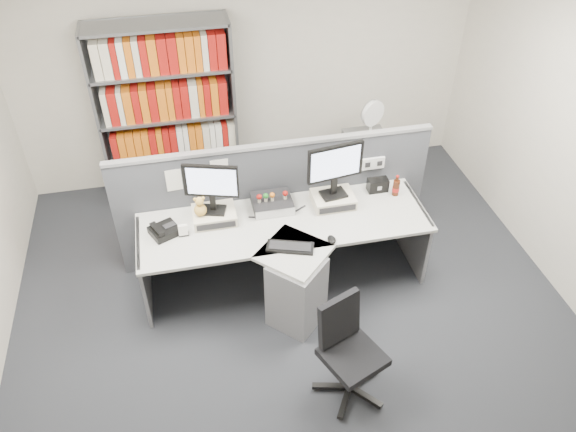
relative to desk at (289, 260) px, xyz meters
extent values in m
plane|color=#2E3137|center=(0.00, -0.60, -0.46)|extent=(5.50, 5.50, 0.00)
cube|color=beige|center=(0.00, 2.15, 0.89)|extent=(5.00, 0.04, 2.70)
cube|color=white|center=(0.00, -0.60, 2.24)|extent=(5.00, 5.50, 0.04)
cube|color=#474950|center=(0.00, 0.65, 0.17)|extent=(3.00, 0.05, 1.25)
cube|color=#A3A3A8|center=(0.00, 0.65, 0.80)|extent=(3.00, 0.07, 0.03)
cube|color=white|center=(0.95, 0.62, 0.49)|extent=(0.22, 0.04, 0.12)
cube|color=white|center=(-0.90, 0.63, 0.59)|extent=(0.16, 0.00, 0.22)
cube|color=white|center=(-0.50, 0.63, 0.59)|extent=(0.16, 0.00, 0.22)
cube|color=white|center=(0.70, 0.63, 0.59)|extent=(0.16, 0.00, 0.22)
cube|color=beige|center=(0.00, 0.22, 0.25)|extent=(2.60, 0.80, 0.03)
cube|color=beige|center=(0.00, -0.18, 0.25)|extent=(0.74, 0.74, 0.03)
cube|color=gray|center=(0.00, -0.30, -0.11)|extent=(0.57, 0.57, 0.69)
cube|color=gray|center=(-1.28, 0.22, -0.10)|extent=(0.03, 0.70, 0.72)
cube|color=gray|center=(1.28, 0.22, -0.10)|extent=(0.03, 0.70, 0.72)
cube|color=gray|center=(0.00, 0.58, -0.11)|extent=(2.50, 0.02, 0.45)
cube|color=beige|center=(-0.60, 0.38, 0.31)|extent=(0.38, 0.30, 0.10)
cube|color=black|center=(-0.60, 0.23, 0.31)|extent=(0.34, 0.01, 0.06)
cube|color=beige|center=(0.50, 0.38, 0.31)|extent=(0.38, 0.30, 0.10)
cube|color=black|center=(0.50, 0.23, 0.31)|extent=(0.34, 0.01, 0.06)
cube|color=black|center=(-0.60, 0.38, 0.37)|extent=(0.24, 0.21, 0.02)
cube|color=black|center=(-0.60, 0.38, 0.46)|extent=(0.05, 0.04, 0.17)
cube|color=black|center=(-0.60, 0.38, 0.69)|extent=(0.46, 0.17, 0.31)
cube|color=#C8D6FF|center=(-0.60, 0.37, 0.69)|extent=(0.41, 0.13, 0.27)
cube|color=black|center=(0.50, 0.38, 0.37)|extent=(0.25, 0.20, 0.02)
cube|color=black|center=(0.50, 0.38, 0.47)|extent=(0.06, 0.04, 0.19)
cube|color=black|center=(0.50, 0.38, 0.72)|extent=(0.52, 0.11, 0.34)
cube|color=#C8D6FF|center=(0.50, 0.37, 0.72)|extent=(0.46, 0.07, 0.29)
cube|color=black|center=(-0.06, 0.45, 0.31)|extent=(0.36, 0.32, 0.10)
cube|color=silver|center=(-0.06, 0.29, 0.31)|extent=(0.36, 0.01, 0.09)
cylinder|color=beige|center=(-0.18, 0.43, 0.38)|extent=(0.03, 0.03, 0.03)
sphere|color=#A5140F|center=(-0.18, 0.43, 0.42)|extent=(0.05, 0.05, 0.05)
cylinder|color=beige|center=(-0.12, 0.43, 0.38)|extent=(0.03, 0.03, 0.03)
sphere|color=#19721E|center=(-0.12, 0.43, 0.42)|extent=(0.05, 0.05, 0.05)
cylinder|color=beige|center=(-0.06, 0.43, 0.38)|extent=(0.03, 0.03, 0.03)
sphere|color=orange|center=(-0.06, 0.43, 0.42)|extent=(0.05, 0.05, 0.05)
cylinder|color=beige|center=(0.06, 0.43, 0.38)|extent=(0.03, 0.03, 0.03)
sphere|color=#A5140F|center=(0.06, 0.43, 0.42)|extent=(0.05, 0.05, 0.05)
cube|color=black|center=(-0.02, -0.13, 0.28)|extent=(0.43, 0.27, 0.02)
cube|color=black|center=(-0.02, -0.13, 0.29)|extent=(0.37, 0.21, 0.01)
ellipsoid|color=black|center=(0.34, -0.12, 0.28)|extent=(0.07, 0.11, 0.04)
cube|color=black|center=(-1.05, 0.29, 0.30)|extent=(0.30, 0.29, 0.06)
cube|color=black|center=(-1.10, 0.26, 0.35)|extent=(0.13, 0.19, 0.04)
cube|color=black|center=(-1.00, 0.31, 0.33)|extent=(0.12, 0.10, 0.01)
cube|color=black|center=(-0.89, 0.24, 0.27)|extent=(0.09, 0.05, 0.02)
cube|color=white|center=(-0.89, 0.22, 0.33)|extent=(0.08, 0.03, 0.09)
cube|color=white|center=(-0.89, 0.25, 0.33)|extent=(0.08, 0.03, 0.09)
sphere|color=gold|center=(-0.72, 0.35, 0.42)|extent=(0.11, 0.11, 0.11)
sphere|color=gold|center=(-0.72, 0.35, 0.51)|extent=(0.08, 0.08, 0.08)
sphere|color=gold|center=(-0.75, 0.35, 0.54)|extent=(0.03, 0.03, 0.03)
sphere|color=gold|center=(-0.68, 0.35, 0.54)|extent=(0.03, 0.03, 0.03)
cube|color=black|center=(0.97, 0.49, 0.33)|extent=(0.19, 0.11, 0.13)
cylinder|color=#3F190A|center=(1.11, 0.39, 0.34)|extent=(0.06, 0.06, 0.16)
cylinder|color=#A5140F|center=(1.11, 0.39, 0.33)|extent=(0.07, 0.07, 0.04)
cylinder|color=#3F190A|center=(1.11, 0.39, 0.45)|extent=(0.02, 0.02, 0.04)
cylinder|color=#A5140F|center=(1.11, 0.39, 0.47)|extent=(0.03, 0.03, 0.01)
cube|color=slate|center=(-1.59, 1.85, 0.54)|extent=(0.03, 0.40, 2.00)
cube|color=slate|center=(-0.21, 1.85, 0.54)|extent=(0.03, 0.40, 2.00)
cube|color=slate|center=(-0.90, 2.04, 0.54)|extent=(1.40, 0.02, 2.00)
cube|color=slate|center=(-0.90, 1.85, -0.44)|extent=(1.38, 0.40, 0.03)
cube|color=slate|center=(-0.90, 1.85, 0.06)|extent=(1.38, 0.40, 0.03)
cube|color=slate|center=(-0.90, 1.85, 0.56)|extent=(1.38, 0.40, 0.03)
cube|color=slate|center=(-0.90, 1.85, 1.06)|extent=(1.38, 0.40, 0.03)
cube|color=slate|center=(-0.90, 1.85, 1.52)|extent=(1.38, 0.40, 0.03)
cube|color=#A5140F|center=(-0.90, 1.82, -0.24)|extent=(1.24, 0.28, 0.36)
cube|color=orange|center=(-0.90, 1.82, 0.26)|extent=(1.24, 0.28, 0.36)
cube|color=beige|center=(-0.90, 1.82, 0.76)|extent=(1.24, 0.28, 0.36)
cube|color=white|center=(-0.90, 1.82, 1.26)|extent=(1.24, 0.28, 0.36)
cube|color=slate|center=(1.20, 1.40, -0.11)|extent=(0.45, 0.60, 0.70)
cube|color=black|center=(1.20, 1.10, 0.06)|extent=(0.40, 0.02, 0.28)
cube|color=black|center=(1.20, 1.10, -0.26)|extent=(0.40, 0.02, 0.28)
cylinder|color=white|center=(1.20, 1.40, 0.26)|extent=(0.17, 0.17, 0.03)
cylinder|color=white|center=(1.20, 1.40, 0.36)|extent=(0.03, 0.03, 0.17)
cylinder|color=white|center=(1.20, 1.39, 0.58)|extent=(0.28, 0.16, 0.28)
cylinder|color=silver|center=(1.20, 1.41, 0.58)|extent=(0.27, 0.15, 0.28)
cylinder|color=silver|center=(0.25, -1.11, -0.23)|extent=(0.05, 0.05, 0.36)
cube|color=black|center=(0.25, -1.11, -0.03)|extent=(0.54, 0.54, 0.06)
cube|color=black|center=(0.18, -0.93, 0.22)|extent=(0.37, 0.23, 0.42)
cube|color=black|center=(0.40, -1.04, -0.42)|extent=(0.27, 0.15, 0.04)
cylinder|color=black|center=(0.50, -1.00, -0.43)|extent=(0.05, 0.05, 0.03)
cube|color=black|center=(0.24, -0.94, -0.42)|extent=(0.07, 0.27, 0.04)
cylinder|color=black|center=(0.23, -0.84, -0.43)|extent=(0.05, 0.05, 0.03)
cube|color=black|center=(0.09, -1.07, -0.42)|extent=(0.27, 0.11, 0.04)
cylinder|color=black|center=(-0.01, -1.04, -0.43)|extent=(0.05, 0.05, 0.03)
cube|color=black|center=(0.17, -1.24, -0.42)|extent=(0.18, 0.25, 0.04)
cylinder|color=black|center=(0.11, -1.34, -0.43)|extent=(0.05, 0.05, 0.03)
cube|color=black|center=(0.36, -1.23, -0.42)|extent=(0.21, 0.24, 0.04)
cylinder|color=black|center=(0.43, -1.31, -0.43)|extent=(0.05, 0.05, 0.03)
camera|label=1|loc=(-0.80, -3.61, 3.53)|focal=35.67mm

